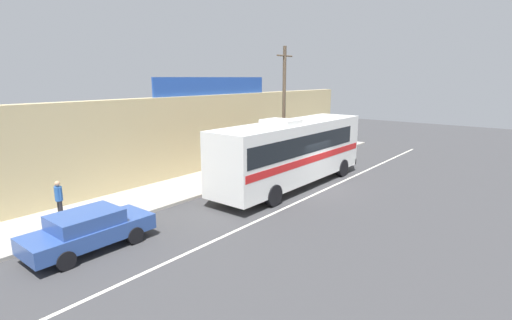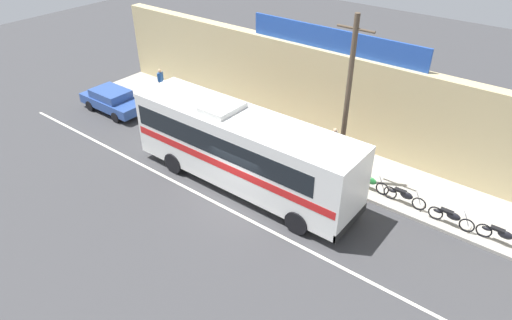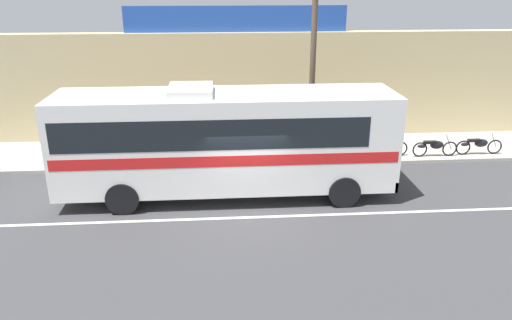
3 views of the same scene
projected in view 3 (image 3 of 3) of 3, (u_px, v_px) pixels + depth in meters
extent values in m
plane|color=#3A3A3D|center=(246.00, 206.00, 16.05)|extent=(70.00, 70.00, 0.00)
cube|color=#A8A399|center=(239.00, 152.00, 20.89)|extent=(30.00, 3.60, 0.14)
cube|color=tan|center=(237.00, 87.00, 22.09)|extent=(30.00, 0.70, 4.80)
cube|color=#234CAD|center=(236.00, 19.00, 21.06)|extent=(9.57, 0.12, 1.10)
cube|color=silver|center=(248.00, 217.00, 15.30)|extent=(30.00, 0.14, 0.01)
cube|color=white|center=(226.00, 140.00, 16.23)|extent=(11.02, 2.54, 3.10)
cube|color=black|center=(213.00, 124.00, 16.01)|extent=(9.70, 2.56, 0.96)
cube|color=red|center=(227.00, 148.00, 16.34)|extent=(10.80, 2.55, 0.36)
cube|color=black|center=(390.00, 123.00, 16.46)|extent=(0.04, 2.28, 1.40)
cube|color=black|center=(385.00, 173.00, 17.09)|extent=(0.12, 2.54, 0.36)
cube|color=silver|center=(191.00, 90.00, 15.58)|extent=(1.40, 1.78, 0.24)
cylinder|color=black|center=(328.00, 165.00, 18.11)|extent=(1.04, 0.32, 1.04)
cylinder|color=black|center=(344.00, 191.00, 15.91)|extent=(1.04, 0.32, 1.04)
cylinder|color=black|center=(134.00, 171.00, 17.62)|extent=(1.04, 0.32, 1.04)
cylinder|color=black|center=(123.00, 198.00, 15.41)|extent=(1.04, 0.32, 1.04)
cylinder|color=brown|center=(313.00, 64.00, 18.48)|extent=(0.22, 0.22, 7.67)
torus|color=black|center=(495.00, 147.00, 20.31)|extent=(0.62, 0.06, 0.62)
torus|color=black|center=(463.00, 148.00, 20.21)|extent=(0.62, 0.06, 0.62)
cylinder|color=silver|center=(494.00, 140.00, 20.20)|extent=(0.34, 0.04, 0.65)
cylinder|color=silver|center=(493.00, 133.00, 20.08)|extent=(0.03, 0.56, 0.03)
ellipsoid|color=black|center=(481.00, 143.00, 20.20)|extent=(0.56, 0.22, 0.34)
cube|color=black|center=(474.00, 140.00, 20.14)|extent=(0.52, 0.20, 0.10)
ellipsoid|color=black|center=(465.00, 144.00, 20.17)|extent=(0.36, 0.14, 0.16)
torus|color=black|center=(400.00, 149.00, 20.09)|extent=(0.62, 0.06, 0.62)
torus|color=black|center=(369.00, 149.00, 20.00)|extent=(0.62, 0.06, 0.62)
cylinder|color=silver|center=(399.00, 142.00, 19.98)|extent=(0.34, 0.04, 0.65)
cylinder|color=silver|center=(397.00, 134.00, 19.87)|extent=(0.03, 0.56, 0.03)
ellipsoid|color=black|center=(387.00, 145.00, 19.99)|extent=(0.56, 0.22, 0.34)
cube|color=black|center=(380.00, 142.00, 19.93)|extent=(0.52, 0.20, 0.10)
ellipsoid|color=black|center=(371.00, 146.00, 19.96)|extent=(0.36, 0.14, 0.16)
torus|color=black|center=(450.00, 149.00, 20.08)|extent=(0.62, 0.06, 0.62)
torus|color=black|center=(420.00, 149.00, 19.99)|extent=(0.62, 0.06, 0.62)
cylinder|color=silver|center=(449.00, 142.00, 19.97)|extent=(0.34, 0.04, 0.65)
cylinder|color=silver|center=(447.00, 134.00, 19.85)|extent=(0.03, 0.56, 0.03)
ellipsoid|color=black|center=(437.00, 145.00, 19.98)|extent=(0.56, 0.22, 0.34)
cube|color=black|center=(430.00, 142.00, 19.91)|extent=(0.52, 0.20, 0.10)
ellipsoid|color=black|center=(422.00, 146.00, 19.95)|extent=(0.36, 0.14, 0.16)
torus|color=black|center=(359.00, 149.00, 20.03)|extent=(0.62, 0.06, 0.62)
torus|color=black|center=(328.00, 150.00, 19.94)|extent=(0.62, 0.06, 0.62)
cylinder|color=silver|center=(358.00, 142.00, 19.92)|extent=(0.34, 0.04, 0.65)
cylinder|color=silver|center=(356.00, 135.00, 19.80)|extent=(0.03, 0.56, 0.03)
ellipsoid|color=#237F38|center=(345.00, 145.00, 19.92)|extent=(0.56, 0.22, 0.34)
cube|color=black|center=(338.00, 143.00, 19.86)|extent=(0.52, 0.20, 0.10)
ellipsoid|color=#237F38|center=(329.00, 147.00, 19.89)|extent=(0.36, 0.14, 0.16)
cylinder|color=brown|center=(274.00, 137.00, 21.26)|extent=(0.13, 0.13, 0.76)
cylinder|color=brown|center=(274.00, 139.00, 21.09)|extent=(0.13, 0.13, 0.76)
cylinder|color=white|center=(274.00, 123.00, 20.94)|extent=(0.30, 0.30, 0.57)
sphere|color=tan|center=(274.00, 114.00, 20.80)|extent=(0.21, 0.21, 0.21)
cylinder|color=white|center=(274.00, 121.00, 21.12)|extent=(0.08, 0.08, 0.53)
cylinder|color=white|center=(275.00, 124.00, 20.75)|extent=(0.08, 0.08, 0.53)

